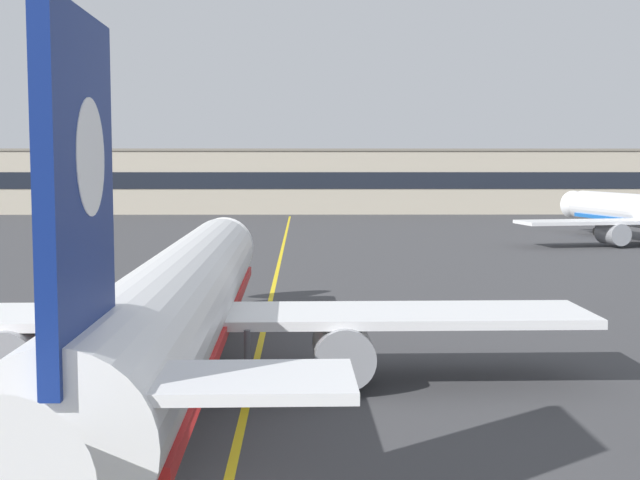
{
  "coord_description": "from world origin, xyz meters",
  "views": [
    {
      "loc": [
        2.63,
        -20.95,
        8.64
      ],
      "look_at": [
        2.96,
        16.61,
        5.31
      ],
      "focal_mm": 48.48,
      "sensor_mm": 36.0,
      "label": 1
    }
  ],
  "objects": [
    {
      "name": "airliner_foreground",
      "position": [
        -2.4,
        11.95,
        3.37
      ],
      "size": [
        32.1,
        41.46,
        11.65
      ],
      "color": "white",
      "rests_on": "ground"
    },
    {
      "name": "terminal_building",
      "position": [
        10.54,
        130.9,
        5.58
      ],
      "size": [
        137.96,
        12.4,
        11.14
      ],
      "color": "#B2A893",
      "rests_on": "ground"
    },
    {
      "name": "taxiway_centreline",
      "position": [
        0.0,
        30.0,
        0.0
      ],
      "size": [
        2.44,
        179.99,
        0.01
      ],
      "primitive_type": "cube",
      "rotation": [
        0.0,
        0.0,
        0.01
      ],
      "color": "yellow",
      "rests_on": "ground"
    }
  ]
}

